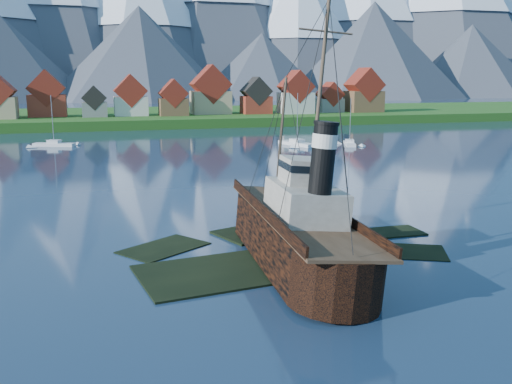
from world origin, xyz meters
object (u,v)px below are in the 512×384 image
object	(u,v)px
tugboat_wreck	(289,227)
sailboat_c	(54,145)
sailboat_d	(350,144)
sailboat_e	(297,144)

from	to	relation	value
tugboat_wreck	sailboat_c	size ratio (longest dim) A/B	2.37
tugboat_wreck	sailboat_d	xyz separation A→B (m)	(42.45, 77.71, -2.67)
tugboat_wreck	sailboat_e	distance (m)	86.52
sailboat_e	sailboat_c	bearing A→B (deg)	146.00
sailboat_d	sailboat_e	distance (m)	12.58
sailboat_c	sailboat_d	size ratio (longest dim) A/B	1.07
tugboat_wreck	sailboat_c	distance (m)	98.44
sailboat_c	sailboat_e	distance (m)	57.43
tugboat_wreck	sailboat_e	world-z (taller)	tugboat_wreck
tugboat_wreck	sailboat_c	xyz separation A→B (m)	(-25.37, 95.08, -2.65)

